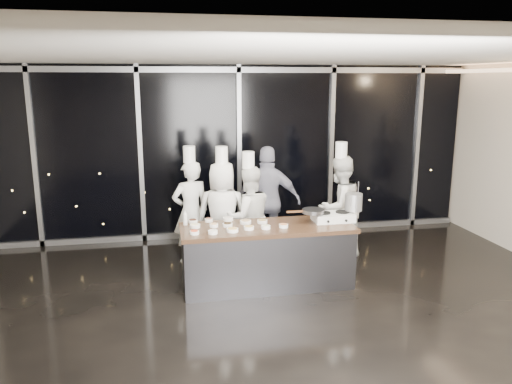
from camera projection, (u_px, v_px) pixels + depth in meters
ground at (282, 313)px, 6.41m from camera, size 9.00×9.00×0.00m
room_shell at (298, 138)px, 5.95m from camera, size 9.02×7.02×3.21m
window_wall at (239, 152)px, 9.35m from camera, size 8.90×0.11×3.20m
demo_counter at (267, 256)px, 7.17m from camera, size 2.46×0.86×0.90m
stove at (333, 217)px, 7.31m from camera, size 0.58×0.38×0.14m
frying_pan at (313, 211)px, 7.22m from camera, size 0.56×0.32×0.05m
stock_pot at (354, 202)px, 7.34m from camera, size 0.25×0.25×0.25m
prep_bowls at (231, 225)px, 7.03m from camera, size 1.38×0.74×0.05m
squeeze_bottle at (185, 218)px, 7.10m from camera, size 0.06×0.06×0.21m
chef_far_left at (191, 211)px, 8.03m from camera, size 0.70×0.56×1.91m
chef_left at (223, 214)px, 7.84m from camera, size 0.94×0.73×1.93m
chef_center at (248, 217)px, 7.84m from camera, size 0.87×0.72×1.85m
guest at (268, 201)px, 8.40m from camera, size 1.17×0.72×1.86m
chef_right at (339, 207)px, 8.25m from camera, size 1.03×0.94×1.95m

